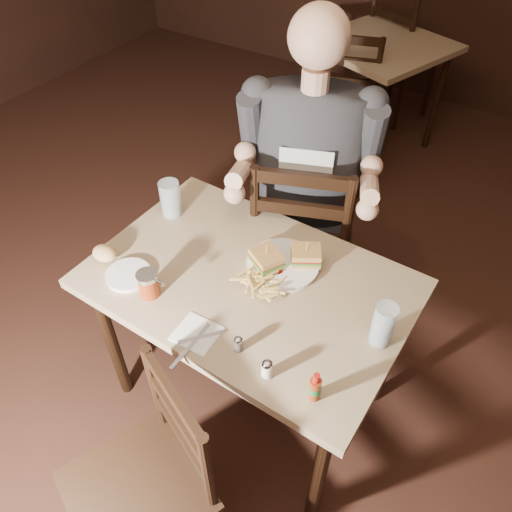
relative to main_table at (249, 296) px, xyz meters
The scene contains 24 objects.
room_shell 0.80m from the main_table, 144.24° to the right, with size 7.00×7.00×7.00m.
main_table is the anchor object (origin of this frame).
bg_table 2.32m from the main_table, 99.90° to the left, with size 1.02×1.02×0.77m.
chair_far 0.62m from the main_table, 97.47° to the left, with size 0.46×0.51×1.00m, color black, non-canonical shape.
chair_near 0.74m from the main_table, 88.32° to the right, with size 0.41×0.44×0.88m, color black, non-canonical shape.
bg_chair_far 2.87m from the main_table, 98.00° to the left, with size 0.46×0.50×0.99m, color black, non-canonical shape.
bg_chair_near 1.80m from the main_table, 102.94° to the left, with size 0.43×0.47×0.92m, color black, non-canonical shape.
diner 0.64m from the main_table, 96.20° to the left, with size 0.59×0.46×1.02m, color #2F2E33, non-canonical shape.
dinner_plate 0.17m from the main_table, 60.43° to the left, with size 0.26×0.26×0.01m, color white.
sandwich_left 0.18m from the main_table, 75.93° to the left, with size 0.11×0.09×0.10m, color tan, non-canonical shape.
sandwich_right 0.27m from the main_table, 52.86° to the left, with size 0.11×0.09×0.09m, color tan, non-canonical shape.
fries_pile 0.13m from the main_table, ahead, with size 0.23×0.16×0.04m, color #F5D172, non-canonical shape.
ketchup_dollop 0.15m from the main_table, 46.78° to the left, with size 0.04×0.04×0.01m, color maroon.
glass_left 0.52m from the main_table, 162.14° to the left, with size 0.08×0.08×0.15m, color silver.
glass_right 0.52m from the main_table, ahead, with size 0.07×0.07×0.16m, color silver.
hot_sauce 0.52m from the main_table, 35.31° to the right, with size 0.04×0.04×0.11m, color maroon, non-canonical shape.
salt_shaker 0.41m from the main_table, 49.45° to the right, with size 0.04×0.04×0.06m, color white, non-canonical shape.
pepper_shaker 0.32m from the main_table, 63.67° to the right, with size 0.03×0.03×0.05m, color #38332D, non-canonical shape.
syrup_dispenser 0.37m from the main_table, 137.77° to the right, with size 0.08×0.08×0.10m, color maroon, non-canonical shape.
napkin 0.30m from the main_table, 93.40° to the right, with size 0.14×0.13×0.00m, color white.
knife 0.35m from the main_table, 90.43° to the right, with size 0.01×0.20×0.00m, color silver.
fork 0.31m from the main_table, 88.94° to the right, with size 0.01×0.15×0.00m, color silver.
side_plate 0.44m from the main_table, 150.40° to the right, with size 0.16×0.16×0.01m, color white.
bread_roll 0.55m from the main_table, 158.69° to the right, with size 0.09×0.08×0.06m, color tan.
Camera 1 is at (0.96, -0.80, 2.09)m, focal length 35.00 mm.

